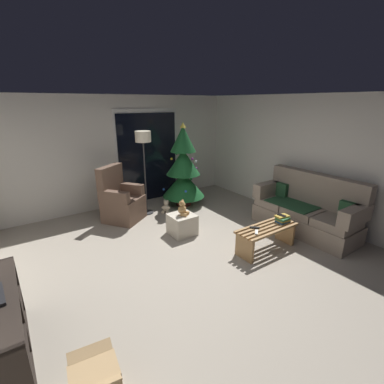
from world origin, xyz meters
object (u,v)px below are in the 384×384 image
object	(u,v)px
armchair	(121,201)
teddy_bear_honey	(182,209)
ottoman	(182,224)
teddy_bear_cream_by_tree	(166,207)
couch	(307,211)
cell_phone	(282,215)
remote_black	(255,228)
coffee_table	(266,235)
floor_lamp	(143,145)
christmas_tree	(183,170)
book_stack	(283,219)
remote_white	(256,232)
cardboard_box_open_near_shelf	(96,384)

from	to	relation	value
armchair	teddy_bear_honey	world-z (taller)	armchair
ottoman	teddy_bear_cream_by_tree	world-z (taller)	ottoman
couch	teddy_bear_cream_by_tree	xyz separation A→B (m)	(-1.74, 2.29, -0.28)
cell_phone	remote_black	bearing A→B (deg)	166.85
coffee_table	remote_black	distance (m)	0.27
floor_lamp	ottoman	size ratio (longest dim) A/B	4.05
christmas_tree	teddy_bear_honey	world-z (taller)	christmas_tree
couch	teddy_bear_cream_by_tree	distance (m)	2.89
teddy_bear_honey	remote_black	bearing A→B (deg)	-62.34
book_stack	teddy_bear_honey	world-z (taller)	teddy_bear_honey
couch	armchair	bearing A→B (deg)	137.55
teddy_bear_cream_by_tree	couch	bearing A→B (deg)	-52.79
couch	teddy_bear_honey	world-z (taller)	couch
remote_white	christmas_tree	bearing A→B (deg)	-49.02
remote_black	floor_lamp	xyz separation A→B (m)	(-0.72, 2.49, 1.08)
armchair	floor_lamp	xyz separation A→B (m)	(0.58, 0.03, 1.10)
christmas_tree	cardboard_box_open_near_shelf	xyz separation A→B (m)	(-3.06, -3.42, -0.69)
teddy_bear_honey	book_stack	bearing A→B (deg)	-47.44
teddy_bear_cream_by_tree	armchair	bearing A→B (deg)	169.88
armchair	teddy_bear_cream_by_tree	world-z (taller)	armchair
coffee_table	remote_black	world-z (taller)	remote_black
coffee_table	cell_phone	world-z (taller)	cell_phone
couch	cell_phone	size ratio (longest dim) A/B	13.52
remote_black	teddy_bear_honey	distance (m)	1.33
floor_lamp	ottoman	bearing A→B (deg)	-85.87
christmas_tree	cardboard_box_open_near_shelf	size ratio (longest dim) A/B	4.01
floor_lamp	remote_white	bearing A→B (deg)	-76.72
coffee_table	teddy_bear_cream_by_tree	distance (m)	2.44
cardboard_box_open_near_shelf	coffee_table	bearing A→B (deg)	15.98
cell_phone	teddy_bear_cream_by_tree	bearing A→B (deg)	105.85
book_stack	floor_lamp	bearing A→B (deg)	116.23
remote_white	armchair	bearing A→B (deg)	-16.81
teddy_bear_honey	teddy_bear_cream_by_tree	world-z (taller)	teddy_bear_honey
couch	teddy_bear_honey	bearing A→B (deg)	149.45
remote_black	armchair	distance (m)	2.78
remote_black	ottoman	size ratio (longest dim) A/B	0.35
coffee_table	floor_lamp	world-z (taller)	floor_lamp
cell_phone	teddy_bear_honey	xyz separation A→B (m)	(-1.17, 1.26, -0.03)
christmas_tree	teddy_bear_honey	bearing A→B (deg)	-123.52
armchair	cell_phone	bearing A→B (deg)	-53.81
teddy_bear_honey	cardboard_box_open_near_shelf	world-z (taller)	teddy_bear_honey
cardboard_box_open_near_shelf	cell_phone	bearing A→B (deg)	14.47
couch	cell_phone	distance (m)	0.85
floor_lamp	teddy_bear_cream_by_tree	bearing A→B (deg)	-28.70
remote_white	cardboard_box_open_near_shelf	world-z (taller)	remote_white
remote_black	cardboard_box_open_near_shelf	xyz separation A→B (m)	(-2.83, -0.95, -0.26)
remote_black	cardboard_box_open_near_shelf	size ratio (longest dim) A/B	0.33
teddy_bear_cream_by_tree	christmas_tree	bearing A→B (deg)	17.27
floor_lamp	cardboard_box_open_near_shelf	world-z (taller)	floor_lamp
cell_phone	christmas_tree	world-z (taller)	christmas_tree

